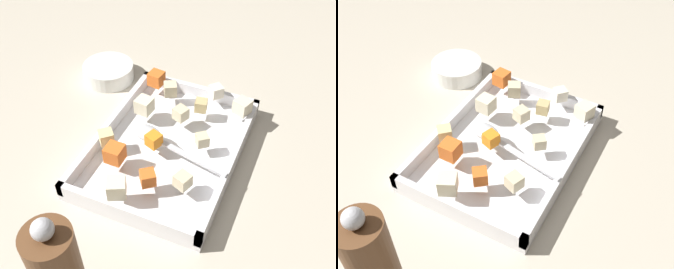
{
  "view_description": "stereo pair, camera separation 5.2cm",
  "coord_description": "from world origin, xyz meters",
  "views": [
    {
      "loc": [
        0.5,
        0.2,
        0.59
      ],
      "look_at": [
        -0.01,
        -0.02,
        0.05
      ],
      "focal_mm": 44.23,
      "sensor_mm": 36.0,
      "label": 1
    },
    {
      "loc": [
        0.48,
        0.25,
        0.59
      ],
      "look_at": [
        -0.01,
        -0.02,
        0.05
      ],
      "focal_mm": 44.23,
      "sensor_mm": 36.0,
      "label": 2
    }
  ],
  "objects": [
    {
      "name": "carrot_chunk_corner_nw",
      "position": [
        -0.16,
        -0.11,
        0.06
      ],
      "size": [
        0.03,
        0.03,
        0.03
      ],
      "primitive_type": "cube",
      "rotation": [
        0.0,
        0.0,
        6.15
      ],
      "color": "orange",
      "rests_on": "baking_dish"
    },
    {
      "name": "carrot_chunk_corner_ne",
      "position": [
        0.1,
        -0.01,
        0.05
      ],
      "size": [
        0.04,
        0.04,
        0.03
      ],
      "primitive_type": "cube",
      "rotation": [
        0.0,
        0.0,
        3.8
      ],
      "color": "orange",
      "rests_on": "baking_dish"
    },
    {
      "name": "potato_chunk_heap_side",
      "position": [
        0.08,
        0.05,
        0.05
      ],
      "size": [
        0.03,
        0.03,
        0.02
      ],
      "primitive_type": "cube",
      "rotation": [
        0.0,
        0.0,
        4.35
      ],
      "color": "beige",
      "rests_on": "baking_dish"
    },
    {
      "name": "potato_chunk_mid_right",
      "position": [
        0.14,
        -0.04,
        0.06
      ],
      "size": [
        0.04,
        0.04,
        0.03
      ],
      "primitive_type": "cube",
      "rotation": [
        0.0,
        0.0,
        5.17
      ],
      "color": "beige",
      "rests_on": "baking_dish"
    },
    {
      "name": "ground_plane",
      "position": [
        0.0,
        0.0,
        0.0
      ],
      "size": [
        4.0,
        4.0,
        0.0
      ],
      "primitive_type": "plane",
      "color": "#BCB29E"
    },
    {
      "name": "carrot_chunk_front_center",
      "position": [
        0.08,
        -0.08,
        0.06
      ],
      "size": [
        0.03,
        0.03,
        0.03
      ],
      "primitive_type": "cube",
      "rotation": [
        0.0,
        0.0,
        3.14
      ],
      "color": "orange",
      "rests_on": "baking_dish"
    },
    {
      "name": "potato_chunk_near_right",
      "position": [
        0.04,
        -0.12,
        0.05
      ],
      "size": [
        0.04,
        0.04,
        0.03
      ],
      "primitive_type": "cube",
      "rotation": [
        0.0,
        0.0,
        5.45
      ],
      "color": "#E0CC89",
      "rests_on": "baking_dish"
    },
    {
      "name": "parsnip_chunk_under_handle",
      "position": [
        -0.14,
        0.09,
        0.06
      ],
      "size": [
        0.04,
        0.04,
        0.03
      ],
      "primitive_type": "cube",
      "rotation": [
        0.0,
        0.0,
        2.76
      ],
      "color": "beige",
      "rests_on": "baking_dish"
    },
    {
      "name": "serving_spoon",
      "position": [
        0.0,
        -0.04,
        0.05
      ],
      "size": [
        0.07,
        0.2,
        0.02
      ],
      "rotation": [
        0.0,
        0.0,
        1.35
      ],
      "color": "silver",
      "rests_on": "baking_dish"
    },
    {
      "name": "baking_dish",
      "position": [
        -0.01,
        -0.02,
        0.01
      ],
      "size": [
        0.36,
        0.26,
        0.04
      ],
      "color": "silver",
      "rests_on": "ground_plane"
    },
    {
      "name": "potato_chunk_corner_sw",
      "position": [
        -0.02,
        0.05,
        0.05
      ],
      "size": [
        0.03,
        0.03,
        0.02
      ],
      "primitive_type": "cube",
      "rotation": [
        0.0,
        0.0,
        3.81
      ],
      "color": "beige",
      "rests_on": "baking_dish"
    },
    {
      "name": "potato_chunk_rim_edge",
      "position": [
        -0.07,
        -0.09,
        0.06
      ],
      "size": [
        0.03,
        0.03,
        0.03
      ],
      "primitive_type": "cube",
      "rotation": [
        0.0,
        0.0,
        1.46
      ],
      "color": "beige",
      "rests_on": "baking_dish"
    },
    {
      "name": "potato_chunk_heap_top",
      "position": [
        -0.07,
        -0.02,
        0.05
      ],
      "size": [
        0.03,
        0.03,
        0.03
      ],
      "primitive_type": "cube",
      "rotation": [
        0.0,
        0.0,
        2.74
      ],
      "color": "beige",
      "rests_on": "baking_dish"
    },
    {
      "name": "potato_chunk_near_spoon",
      "position": [
        -0.11,
        0.01,
        0.05
      ],
      "size": [
        0.03,
        0.03,
        0.02
      ],
      "primitive_type": "cube",
      "rotation": [
        0.0,
        0.0,
        4.9
      ],
      "color": "tan",
      "rests_on": "baking_dish"
    },
    {
      "name": "parsnip_chunk_far_right",
      "position": [
        -0.17,
        0.02,
        0.05
      ],
      "size": [
        0.03,
        0.03,
        0.02
      ],
      "primitive_type": "cube",
      "rotation": [
        0.0,
        0.0,
        2.38
      ],
      "color": "silver",
      "rests_on": "baking_dish"
    },
    {
      "name": "small_prep_bowl",
      "position": [
        -0.18,
        -0.25,
        0.02
      ],
      "size": [
        0.12,
        0.12,
        0.04
      ],
      "primitive_type": "cylinder",
      "color": "silver",
      "rests_on": "ground_plane"
    },
    {
      "name": "carrot_chunk_near_left",
      "position": [
        0.01,
        -0.04,
        0.05
      ],
      "size": [
        0.03,
        0.03,
        0.02
      ],
      "primitive_type": "cube",
      "rotation": [
        0.0,
        0.0,
        1.21
      ],
      "color": "orange",
      "rests_on": "baking_dish"
    },
    {
      "name": "potato_chunk_mid_left",
      "position": [
        -0.14,
        -0.07,
        0.05
      ],
      "size": [
        0.04,
        0.04,
        0.03
      ],
      "primitive_type": "cube",
      "rotation": [
        0.0,
        0.0,
        5.19
      ],
      "color": "beige",
      "rests_on": "baking_dish"
    }
  ]
}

